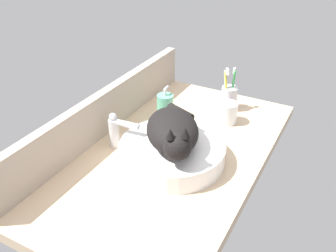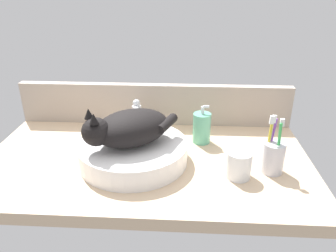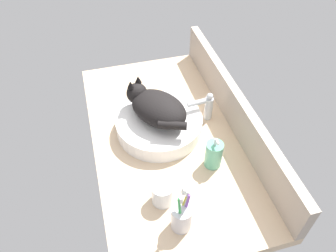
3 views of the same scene
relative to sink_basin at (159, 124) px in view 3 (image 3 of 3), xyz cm
name	(u,v)px [view 3 (image 3 of 3)]	position (x,y,z in cm)	size (l,w,h in cm)	color
ground_plane	(168,139)	(4.06, 2.58, -5.43)	(110.46, 61.73, 4.00)	#D1B28E
backsplash_panel	(235,109)	(4.06, 31.64, 4.94)	(110.46, 3.60, 16.73)	#AD9E8E
sink_basin	(159,124)	(0.00, 0.00, 0.00)	(35.89, 35.89, 6.86)	white
cat	(156,107)	(-1.08, -0.84, 9.19)	(30.23, 28.22, 14.00)	black
faucet	(206,106)	(-1.84, 21.31, 3.88)	(3.75, 11.86, 13.60)	silver
soap_dispenser	(214,154)	(23.00, 15.37, 2.31)	(6.51, 6.51, 14.59)	#60B793
toothbrush_cup	(182,216)	(44.40, -3.67, 2.20)	(6.81, 6.81, 18.70)	silver
water_glass	(163,194)	(33.52, -7.23, 0.26)	(7.78, 7.78, 8.53)	white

